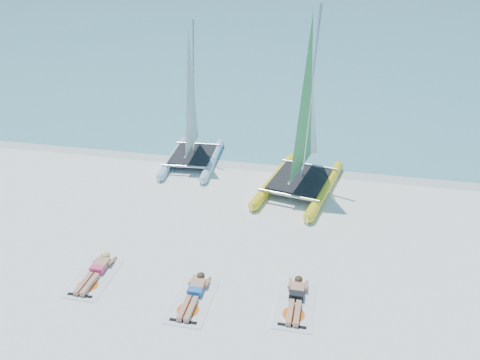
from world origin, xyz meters
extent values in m
plane|color=white|center=(0.00, 0.00, 0.00)|extent=(140.00, 140.00, 0.00)
cube|color=#69B0AE|center=(0.00, 63.00, 0.01)|extent=(140.00, 115.00, 0.01)
cube|color=silver|center=(0.00, 5.50, 0.00)|extent=(140.00, 1.40, 0.01)
cylinder|color=#AEC6E5|center=(-3.30, 5.02, 0.17)|extent=(0.60, 3.81, 0.34)
cone|color=#AEC6E5|center=(-3.45, 7.11, 0.17)|extent=(0.35, 0.51, 0.32)
cylinder|color=#AEC6E5|center=(-1.61, 5.14, 0.17)|extent=(0.60, 3.81, 0.34)
cone|color=#AEC6E5|center=(-1.76, 7.22, 0.17)|extent=(0.35, 0.51, 0.32)
cube|color=black|center=(-2.46, 5.08, 0.36)|extent=(1.78, 2.20, 0.03)
cylinder|color=silver|center=(-2.50, 5.75, 2.97)|extent=(0.15, 1.00, 5.23)
cylinder|color=yellow|center=(1.20, 3.81, 0.19)|extent=(1.23, 4.37, 0.39)
cone|color=yellow|center=(1.67, 6.18, 0.19)|extent=(0.47, 0.62, 0.37)
cylinder|color=yellow|center=(3.12, 3.43, 0.19)|extent=(1.23, 4.37, 0.39)
cone|color=yellow|center=(3.59, 5.80, 0.19)|extent=(0.47, 0.62, 0.37)
cube|color=black|center=(2.16, 3.62, 0.42)|extent=(2.32, 2.73, 0.03)
cylinder|color=silver|center=(2.31, 4.39, 3.43)|extent=(0.31, 1.15, 6.04)
cube|color=white|center=(-2.86, -2.83, 0.01)|extent=(1.00, 1.85, 0.02)
cube|color=tan|center=(-2.86, -2.40, 0.12)|extent=(0.36, 0.55, 0.17)
cube|color=#ED376A|center=(-2.86, -2.60, 0.12)|extent=(0.37, 0.22, 0.17)
cube|color=tan|center=(-2.86, -3.20, 0.09)|extent=(0.31, 0.85, 0.13)
sphere|color=tan|center=(-2.86, -2.03, 0.16)|extent=(0.21, 0.21, 0.21)
ellipsoid|color=#E4CA6B|center=(-2.86, -2.02, 0.20)|extent=(0.22, 0.24, 0.15)
cube|color=white|center=(0.07, -3.16, 0.01)|extent=(1.00, 1.85, 0.02)
cube|color=tan|center=(0.07, -2.73, 0.12)|extent=(0.36, 0.55, 0.17)
cube|color=blue|center=(0.07, -2.93, 0.12)|extent=(0.37, 0.22, 0.17)
cube|color=tan|center=(0.07, -3.53, 0.09)|extent=(0.31, 0.85, 0.13)
sphere|color=tan|center=(0.07, -2.36, 0.16)|extent=(0.21, 0.21, 0.21)
ellipsoid|color=#3A2715|center=(0.07, -2.35, 0.20)|extent=(0.22, 0.24, 0.15)
cube|color=white|center=(2.68, -2.76, 0.01)|extent=(1.00, 1.85, 0.02)
cube|color=tan|center=(2.68, -2.33, 0.12)|extent=(0.36, 0.55, 0.17)
cube|color=black|center=(2.68, -2.53, 0.12)|extent=(0.37, 0.22, 0.17)
cube|color=tan|center=(2.68, -3.13, 0.09)|extent=(0.31, 0.85, 0.13)
sphere|color=tan|center=(2.68, -1.96, 0.16)|extent=(0.21, 0.21, 0.21)
ellipsoid|color=#3A2715|center=(2.68, -1.95, 0.20)|extent=(0.22, 0.24, 0.15)
camera|label=1|loc=(3.21, -12.02, 8.24)|focal=35.00mm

